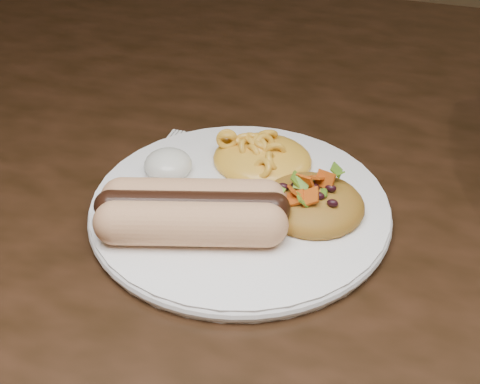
% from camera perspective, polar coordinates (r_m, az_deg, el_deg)
% --- Properties ---
extents(table, '(1.60, 0.90, 0.75)m').
position_cam_1_polar(table, '(0.68, 7.72, -4.30)').
color(table, '#311C11').
rests_on(table, floor).
extents(plate, '(0.29, 0.29, 0.01)m').
position_cam_1_polar(plate, '(0.55, 0.00, -1.37)').
color(plate, white).
rests_on(plate, table).
extents(hotdog, '(0.13, 0.10, 0.03)m').
position_cam_1_polar(hotdog, '(0.51, -4.11, -1.59)').
color(hotdog, '#E0B273').
rests_on(hotdog, plate).
extents(mac_and_cheese, '(0.10, 0.09, 0.03)m').
position_cam_1_polar(mac_and_cheese, '(0.58, 1.94, 3.86)').
color(mac_and_cheese, gold).
rests_on(mac_and_cheese, plate).
extents(sour_cream, '(0.05, 0.05, 0.03)m').
position_cam_1_polar(sour_cream, '(0.58, -6.19, 2.70)').
color(sour_cream, silver).
rests_on(sour_cream, plate).
extents(taco_salad, '(0.08, 0.08, 0.04)m').
position_cam_1_polar(taco_salad, '(0.53, 6.26, -0.37)').
color(taco_salad, '#C94A1A').
rests_on(taco_salad, plate).
extents(fork, '(0.06, 0.13, 0.00)m').
position_cam_1_polar(fork, '(0.60, -8.15, 1.33)').
color(fork, white).
rests_on(fork, table).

